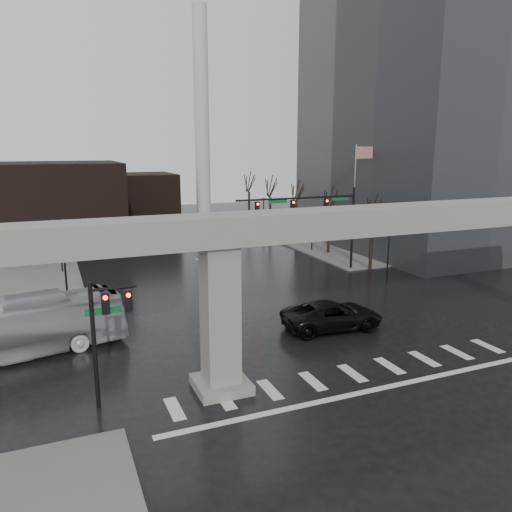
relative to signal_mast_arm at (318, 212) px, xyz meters
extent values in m
plane|color=black|center=(-8.99, -18.80, -5.83)|extent=(160.00, 160.00, 0.00)
cube|color=slate|center=(17.01, 17.20, -5.75)|extent=(28.00, 36.00, 0.15)
cube|color=gray|center=(-8.99, -18.80, 2.17)|extent=(48.00, 2.20, 1.40)
cube|color=gray|center=(-15.99, -18.80, -2.18)|extent=(1.60, 1.60, 7.30)
cube|color=gray|center=(-15.99, -18.80, -5.58)|extent=(2.60, 2.60, 0.50)
cube|color=#5D5E62|center=(19.01, 7.20, 15.17)|extent=(22.00, 26.00, 42.00)
cube|color=black|center=(-22.99, 23.20, -0.83)|extent=(16.00, 14.00, 10.00)
cube|color=black|center=(-10.99, 33.20, -1.83)|extent=(10.00, 10.00, 8.00)
cylinder|color=silver|center=(-2.99, 27.20, 9.17)|extent=(2.00, 2.00, 30.00)
cylinder|color=gray|center=(-2.99, 27.20, -5.23)|extent=(3.60, 3.60, 1.20)
cylinder|color=black|center=(3.81, 0.00, -1.83)|extent=(0.24, 0.24, 8.00)
cylinder|color=black|center=(-2.19, 0.00, 1.37)|extent=(12.00, 0.18, 0.18)
cube|color=black|center=(0.81, 0.00, 0.72)|extent=(0.35, 0.30, 1.00)
cube|color=black|center=(-2.69, 0.00, 0.72)|extent=(0.35, 0.30, 1.00)
cube|color=black|center=(-6.19, 0.00, 0.72)|extent=(0.35, 0.30, 1.00)
sphere|color=#FF0C05|center=(0.81, -0.18, 1.02)|extent=(0.20, 0.20, 0.20)
cube|color=#0C5A2A|center=(2.31, 0.00, 1.17)|extent=(1.80, 0.05, 0.35)
cube|color=#0C5A2A|center=(-4.19, 0.00, 1.17)|extent=(1.80, 0.05, 0.35)
cylinder|color=black|center=(-21.79, -18.30, -2.83)|extent=(0.20, 0.20, 6.00)
cylinder|color=black|center=(-20.79, -18.30, -0.23)|extent=(2.00, 0.14, 0.14)
cube|color=black|center=(-21.19, -18.30, -0.88)|extent=(0.35, 0.30, 1.00)
cube|color=black|center=(-20.19, -18.30, -0.88)|extent=(0.35, 0.30, 1.00)
cube|color=#0C5A2A|center=(-21.29, -18.30, -1.23)|extent=(1.60, 0.05, 0.30)
cylinder|color=silver|center=(6.01, 3.20, 0.17)|extent=(0.12, 0.12, 12.00)
cube|color=red|center=(7.01, 3.20, 5.37)|extent=(2.00, 0.03, 1.20)
cylinder|color=black|center=(4.51, -4.80, -3.43)|extent=(0.14, 0.14, 4.80)
cube|color=black|center=(4.51, -4.80, -1.08)|extent=(0.90, 0.06, 0.06)
sphere|color=silver|center=(4.06, -4.80, -0.88)|extent=(0.32, 0.32, 0.32)
sphere|color=silver|center=(4.96, -4.80, -0.88)|extent=(0.32, 0.32, 0.32)
cylinder|color=black|center=(4.51, 9.20, -3.43)|extent=(0.14, 0.14, 4.80)
cube|color=black|center=(4.51, 9.20, -1.08)|extent=(0.90, 0.06, 0.06)
sphere|color=silver|center=(4.06, 9.20, -0.88)|extent=(0.32, 0.32, 0.32)
sphere|color=silver|center=(4.96, 9.20, -0.88)|extent=(0.32, 0.32, 0.32)
cylinder|color=black|center=(4.51, 23.20, -3.43)|extent=(0.14, 0.14, 4.80)
cube|color=black|center=(4.51, 23.20, -1.08)|extent=(0.90, 0.06, 0.06)
sphere|color=silver|center=(4.06, 23.20, -0.88)|extent=(0.32, 0.32, 0.32)
sphere|color=silver|center=(4.96, 23.20, -0.88)|extent=(0.32, 0.32, 0.32)
cylinder|color=black|center=(-22.49, -4.80, -3.43)|extent=(0.14, 0.14, 4.80)
cube|color=black|center=(-22.49, -4.80, -1.08)|extent=(0.90, 0.06, 0.06)
sphere|color=silver|center=(-22.94, -4.80, -0.88)|extent=(0.32, 0.32, 0.32)
sphere|color=silver|center=(-22.04, -4.80, -0.88)|extent=(0.32, 0.32, 0.32)
cylinder|color=black|center=(-22.49, 9.20, -3.43)|extent=(0.14, 0.14, 4.80)
cube|color=black|center=(-22.49, 9.20, -1.08)|extent=(0.90, 0.06, 0.06)
sphere|color=silver|center=(-22.94, 9.20, -0.88)|extent=(0.32, 0.32, 0.32)
sphere|color=silver|center=(-22.04, 9.20, -0.88)|extent=(0.32, 0.32, 0.32)
cylinder|color=black|center=(-22.49, 23.20, -3.43)|extent=(0.14, 0.14, 4.80)
cube|color=black|center=(-22.49, 23.20, -1.08)|extent=(0.90, 0.06, 0.06)
sphere|color=silver|center=(-22.94, 23.20, -0.88)|extent=(0.32, 0.32, 0.32)
sphere|color=silver|center=(-22.04, 23.20, -0.88)|extent=(0.32, 0.32, 0.32)
cylinder|color=black|center=(5.51, -0.80, -3.55)|extent=(0.34, 0.34, 4.55)
cylinder|color=black|center=(5.51, -0.80, 0.18)|extent=(0.12, 1.52, 2.98)
cylinder|color=black|center=(6.01, -0.55, -0.05)|extent=(0.83, 1.14, 2.51)
cylinder|color=black|center=(5.51, 7.20, -3.50)|extent=(0.34, 0.34, 4.66)
cylinder|color=black|center=(5.51, 7.20, 0.32)|extent=(0.12, 1.55, 3.05)
cylinder|color=black|center=(6.01, 7.45, 0.08)|extent=(0.85, 1.16, 2.57)
cylinder|color=black|center=(5.51, 15.20, -3.45)|extent=(0.34, 0.34, 4.76)
cylinder|color=black|center=(5.51, 15.20, 0.46)|extent=(0.12, 1.59, 3.11)
cylinder|color=black|center=(6.01, 15.45, 0.22)|extent=(0.86, 1.18, 2.62)
cylinder|color=black|center=(5.51, 23.20, -3.40)|extent=(0.34, 0.34, 4.87)
cylinder|color=black|center=(5.51, 23.20, 0.60)|extent=(0.12, 1.62, 3.18)
cylinder|color=black|center=(6.01, 23.45, 0.35)|extent=(0.88, 1.20, 2.68)
cylinder|color=black|center=(5.51, 31.20, -3.34)|extent=(0.34, 0.34, 4.97)
cylinder|color=black|center=(5.51, 31.20, 0.74)|extent=(0.12, 1.65, 3.25)
cylinder|color=black|center=(6.01, 31.45, 0.48)|extent=(0.89, 1.23, 2.74)
imported|color=black|center=(-6.53, -13.62, -4.90)|extent=(6.90, 3.61, 1.86)
imported|color=silver|center=(-25.55, -10.65, -4.13)|extent=(12.53, 5.03, 3.40)
camera|label=1|loc=(-23.14, -40.48, 5.92)|focal=35.00mm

